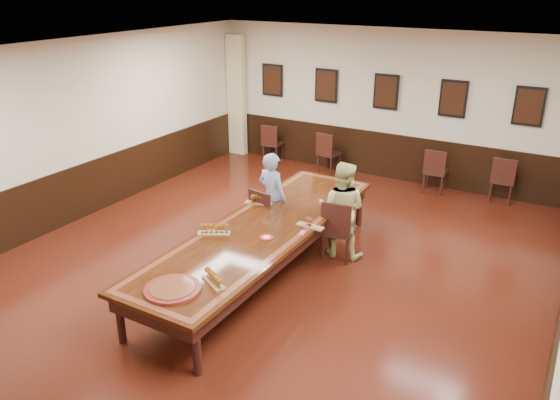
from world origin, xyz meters
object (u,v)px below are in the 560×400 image
Objects in this scene: spare_chair_d at (503,179)px; person_man at (272,198)px; chair_man at (268,215)px; carved_platter at (173,289)px; chair_woman at (339,229)px; spare_chair_b at (329,152)px; conference_table at (263,235)px; spare_chair_a at (273,142)px; spare_chair_c at (436,170)px; person_woman at (342,210)px.

person_man is (-3.03, -3.77, 0.30)m from spare_chair_d.
chair_man reaches higher than spare_chair_d.
carved_platter is at bearing 65.87° from spare_chair_d.
spare_chair_b is (-1.92, 3.67, -0.03)m from chair_woman.
person_man is at bearing 98.92° from carved_platter.
person_man is (0.69, -3.65, 0.30)m from spare_chair_b.
conference_table is (1.15, -4.67, 0.15)m from spare_chair_b.
carved_platter is at bearing 108.49° from spare_chair_b.
chair_woman is 1.32× the size of carved_platter.
spare_chair_d is (5.25, 0.05, 0.01)m from spare_chair_a.
spare_chair_b is at bearing -1.79° from spare_chair_d.
conference_table is (-2.58, -4.79, 0.14)m from spare_chair_d.
conference_table is at bearing 71.26° from spare_chair_c.
conference_table is at bearing 127.94° from chair_man.
spare_chair_a is (-3.45, 3.73, -0.05)m from chair_woman.
person_woman is (-1.82, -3.68, 0.31)m from spare_chair_d.
conference_table is at bearing 58.10° from spare_chair_d.
conference_table is (0.47, -0.91, 0.13)m from chair_man.
spare_chair_a reaches higher than conference_table.
carved_platter is (-1.26, -6.67, 0.31)m from spare_chair_c.
conference_table is at bearing 114.52° from spare_chair_a.
spare_chair_b is at bearing -70.36° from person_woman.
chair_man is at bearing 117.23° from conference_table.
spare_chair_c is at bearing -104.56° from chair_man.
spare_chair_a is at bearing -3.06° from spare_chair_d.
chair_woman reaches higher than spare_chair_b.
spare_chair_a is 0.59× the size of person_man.
person_woman is at bearing 126.71° from spare_chair_b.
spare_chair_d is at bearing 61.70° from conference_table.
spare_chair_a is at bearing -4.57° from spare_chair_c.
chair_man is at bearing 108.76° from spare_chair_b.
spare_chair_b is 4.05m from person_woman.
person_man is at bearing 109.32° from spare_chair_b.
spare_chair_b is at bearing -70.85° from chair_woman.
spare_chair_b is at bearing 103.79° from conference_table.
spare_chair_a is 0.97× the size of spare_chair_b.
carved_platter is at bearing -89.27° from conference_table.
chair_woman is at bearing -169.90° from person_man.
spare_chair_c is 4.82m from conference_table.
spare_chair_c is at bearing 74.48° from conference_table.
chair_man is 1.03× the size of spare_chair_b.
spare_chair_d is 4.85m from person_man.
spare_chair_c reaches higher than carved_platter.
carved_platter is (1.17, -6.69, 0.31)m from spare_chair_b.
person_man is (-1.74, -3.63, 0.30)m from spare_chair_c.
spare_chair_a is 3.97m from spare_chair_c.
person_woman is 3.22m from carved_platter.
conference_table is at bearing 90.73° from carved_platter.
chair_man is 1.25m from chair_woman.
spare_chair_c is at bearing -172.02° from spare_chair_b.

